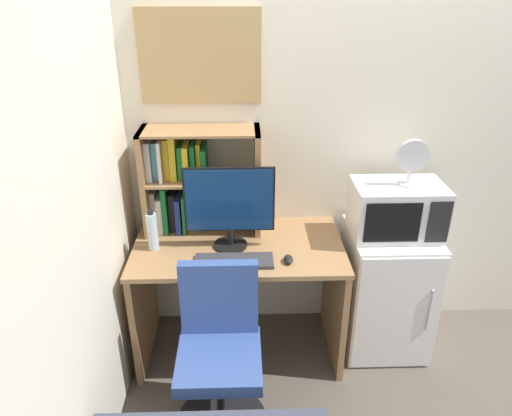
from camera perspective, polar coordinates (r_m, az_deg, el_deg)
The scene contains 13 objects.
wall_back at distance 3.17m, azimuth 23.11°, elevation 7.95°, with size 6.40×0.04×2.60m, color silver.
wall_left at distance 1.59m, azimuth -28.19°, elevation -10.64°, with size 0.04×4.40×2.60m, color silver.
desk at distance 2.90m, azimuth -2.02°, elevation -8.49°, with size 1.21×0.68×0.77m.
hutch_bookshelf at distance 2.85m, azimuth -8.31°, elevation 3.38°, with size 0.68×0.26×0.63m.
monitor at distance 2.64m, azimuth -3.19°, elevation 0.46°, with size 0.50×0.19×0.48m.
keyboard at distance 2.60m, azimuth -2.64°, elevation -6.34°, with size 0.43×0.15×0.02m, color #333338.
computer_mouse at distance 2.60m, azimuth 3.87°, elevation -6.12°, with size 0.05×0.08×0.04m, color black.
water_bottle at distance 2.74m, azimuth -12.26°, elevation -2.71°, with size 0.06×0.06×0.24m.
mini_fridge at distance 3.14m, azimuth 15.18°, elevation -9.37°, with size 0.50×0.53×0.80m.
microwave at distance 2.87m, azimuth 16.43°, elevation -0.18°, with size 0.51×0.33×0.31m.
desk_fan at distance 2.76m, azimuth 18.08°, elevation 5.51°, with size 0.18×0.11×0.27m.
desk_chair at distance 2.57m, azimuth -4.31°, elevation -17.68°, with size 0.48×0.48×0.90m.
wall_corkboard at distance 2.76m, azimuth -6.71°, elevation 17.53°, with size 0.67×0.02×0.51m, color tan.
Camera 1 is at (-0.92, -2.73, 2.16)m, focal length 33.55 mm.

